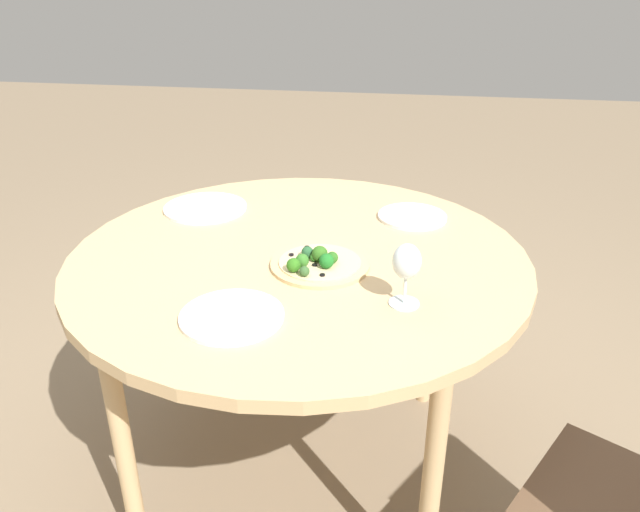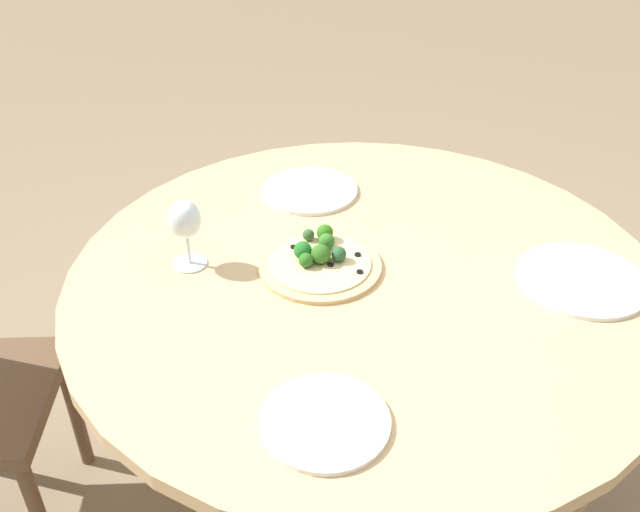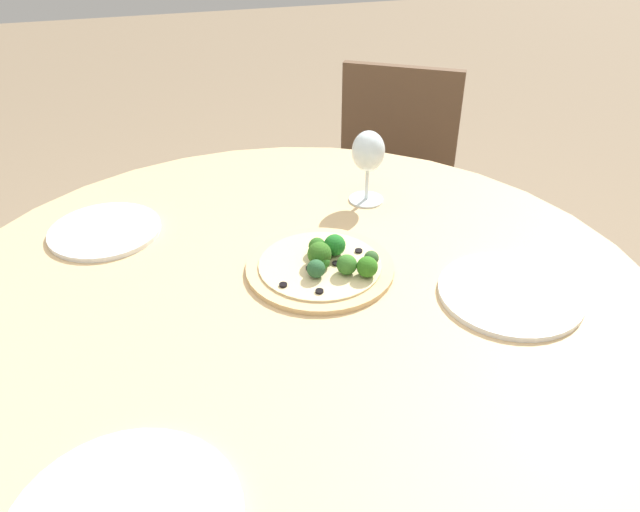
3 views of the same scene
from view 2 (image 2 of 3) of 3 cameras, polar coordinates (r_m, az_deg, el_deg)
name	(u,v)px [view 2 (image 2 of 3)]	position (r m, az deg, el deg)	size (l,w,h in m)	color
ground_plane	(355,500)	(2.08, 2.85, -18.93)	(12.00, 12.00, 0.00)	#847056
dining_table	(365,296)	(1.57, 3.60, -3.19)	(1.28, 1.28, 0.78)	tan
pizza	(320,260)	(1.54, -0.01, -0.32)	(0.27, 0.27, 0.06)	tan
wine_glass	(185,222)	(1.52, -10.75, 2.70)	(0.07, 0.07, 0.16)	silver
plate_near	(325,421)	(1.20, 0.43, -13.09)	(0.22, 0.22, 0.01)	silver
plate_far	(310,190)	(1.82, -0.82, 5.28)	(0.24, 0.24, 0.01)	silver
plate_side	(582,279)	(1.60, 20.24, -1.77)	(0.27, 0.27, 0.01)	silver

